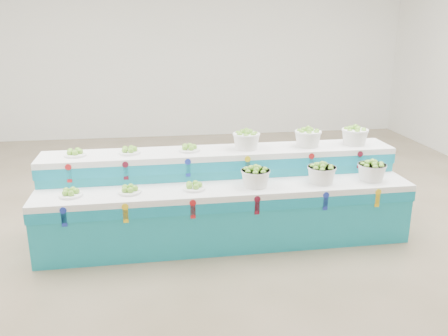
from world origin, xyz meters
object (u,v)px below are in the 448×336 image
Objects in this scene: basket_lower_left at (256,176)px; basket_upper_right at (355,135)px; display_stand at (224,197)px; plate_upper_mid at (129,150)px.

basket_lower_left is 1.00× the size of basket_upper_right.
display_stand is 1.85m from basket_upper_right.
basket_lower_left is (0.32, -0.26, 0.33)m from display_stand.
display_stand is 13.06× the size of basket_lower_left.
basket_upper_right is at bearing 8.81° from display_stand.
plate_upper_mid reaches higher than display_stand.
plate_upper_mid is at bearing 166.26° from display_stand.
plate_upper_mid is (-1.09, 0.25, 0.56)m from display_stand.
basket_lower_left is at bearing -158.51° from basket_upper_right.
basket_lower_left is 1.52m from plate_upper_mid.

